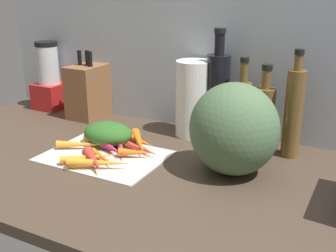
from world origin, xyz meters
TOP-DOWN VIEW (x-y plane):
  - ground_plane at (0.00, 0.00)cm, footprint 170.00×80.00cm
  - wall_back at (0.00, 38.50)cm, footprint 170.00×3.00cm
  - cutting_board at (-15.47, 0.27)cm, footprint 35.42×26.14cm
  - carrot_0 at (-10.26, 11.47)cm, footprint 13.55×6.81cm
  - carrot_1 at (-12.16, 3.92)cm, footprint 12.40×13.87cm
  - carrot_2 at (-11.03, -8.55)cm, footprint 17.29×10.09cm
  - carrot_3 at (-12.97, -8.36)cm, footprint 13.15×11.32cm
  - carrot_4 at (-14.10, 2.05)cm, footprint 11.17×7.05cm
  - carrot_5 at (-24.48, 0.83)cm, footprint 15.18×9.20cm
  - carrot_6 at (-12.79, -4.45)cm, footprint 12.34×7.34cm
  - carrot_7 at (-16.17, -5.85)cm, footprint 14.17×13.20cm
  - carrot_8 at (-9.22, 9.67)cm, footprint 13.65×15.23cm
  - carrot_9 at (-20.82, 6.58)cm, footprint 12.68×3.81cm
  - carrot_10 at (-17.21, 8.12)cm, footprint 12.34×5.41cm
  - carrot_11 at (-6.22, 2.84)cm, footprint 10.29×6.24cm
  - carrot_12 at (-6.15, 6.44)cm, footprint 13.01×5.13cm
  - carrot_greens_pile at (-19.56, 7.80)cm, footprint 16.27×12.51cm
  - winter_squash at (21.90, 7.57)cm, footprint 24.12×22.75cm
  - knife_block at (-44.20, 29.59)cm, footprint 11.17×15.18cm
  - blender_appliance at (-65.16, 31.41)cm, footprint 11.56×11.56cm
  - paper_towel_roll at (-0.05, 29.50)cm, footprint 11.65×11.65cm
  - bottle_0 at (8.06, 30.93)cm, footprint 7.60×7.60cm
  - bottle_1 at (17.08, 28.97)cm, footprint 5.49×5.49cm
  - bottle_2 at (24.72, 26.60)cm, footprint 6.43×6.43cm
  - bottle_3 at (33.35, 26.62)cm, footprint 5.36×5.36cm

SIDE VIEW (x-z plane):
  - ground_plane at x=0.00cm, z-range -3.00..0.00cm
  - cutting_board at x=-15.47cm, z-range 0.00..0.80cm
  - carrot_12 at x=-6.15cm, z-range 0.80..2.88cm
  - carrot_6 at x=-12.79cm, z-range 0.80..2.95cm
  - carrot_7 at x=-16.17cm, z-range 0.80..3.07cm
  - carrot_5 at x=-24.48cm, z-range 0.80..3.18cm
  - carrot_10 at x=-17.21cm, z-range 0.80..3.38cm
  - carrot_11 at x=-6.22cm, z-range 0.80..3.41cm
  - carrot_1 at x=-12.16cm, z-range 0.80..3.44cm
  - carrot_0 at x=-10.26cm, z-range 0.80..3.50cm
  - carrot_4 at x=-14.10cm, z-range 0.80..3.51cm
  - carrot_2 at x=-11.03cm, z-range 0.80..3.77cm
  - carrot_9 at x=-20.82cm, z-range 0.80..4.05cm
  - carrot_8 at x=-9.22cm, z-range 0.80..4.13cm
  - carrot_3 at x=-12.97cm, z-range 0.80..4.20cm
  - carrot_greens_pile at x=-19.56cm, z-range 0.80..7.68cm
  - knife_block at x=-44.20cm, z-range -2.58..22.94cm
  - bottle_2 at x=24.72cm, z-range -2.71..24.28cm
  - bottle_1 at x=17.08cm, z-range -2.96..25.20cm
  - blender_appliance at x=-65.16cm, z-range -1.91..25.51cm
  - winter_squash at x=21.90cm, z-range 0.00..25.15cm
  - paper_towel_roll at x=-0.05cm, z-range 0.00..25.52cm
  - bottle_3 at x=33.35cm, z-range -2.25..29.81cm
  - bottle_0 at x=8.06cm, z-range -3.16..32.98cm
  - wall_back at x=0.00cm, z-range 0.00..60.00cm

